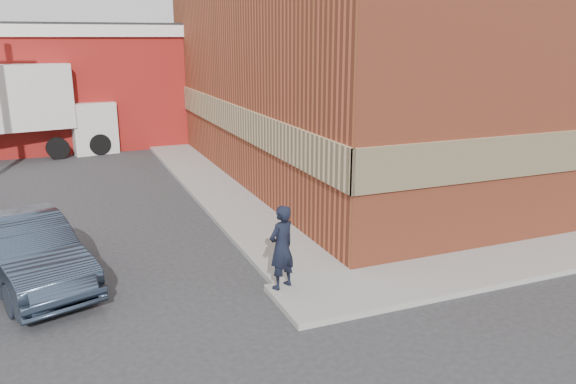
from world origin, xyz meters
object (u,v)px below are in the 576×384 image
object	(u,v)px
man	(282,247)
box_truck	(10,105)
sedan	(27,252)
brick_building	(403,45)
warehouse	(11,85)

from	to	relation	value
man	box_truck	world-z (taller)	box_truck
sedan	box_truck	distance (m)	14.12
box_truck	man	bearing A→B (deg)	-80.80
brick_building	sedan	size ratio (longest dim) A/B	4.13
brick_building	warehouse	world-z (taller)	brick_building
man	brick_building	bearing A→B (deg)	-157.87
sedan	box_truck	xyz separation A→B (m)	(-0.94, 14.01, 1.54)
man	box_truck	distance (m)	17.33
sedan	man	bearing A→B (deg)	-44.54
brick_building	man	distance (m)	13.22
brick_building	warehouse	xyz separation A→B (m)	(-14.50, 11.00, -1.87)
box_truck	sedan	bearing A→B (deg)	-96.00
man	box_truck	xyz separation A→B (m)	(-5.64, 16.34, 1.29)
warehouse	box_truck	world-z (taller)	warehouse
sedan	box_truck	size ratio (longest dim) A/B	0.54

